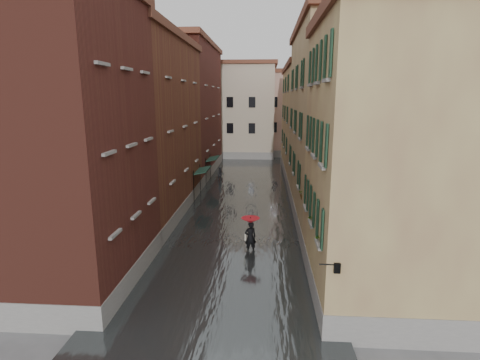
% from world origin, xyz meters
% --- Properties ---
extents(ground, '(120.00, 120.00, 0.00)m').
position_xyz_m(ground, '(0.00, 0.00, 0.00)').
color(ground, '#5C5D5F').
rests_on(ground, ground).
extents(floodwater, '(10.00, 60.00, 0.20)m').
position_xyz_m(floodwater, '(0.00, 13.00, 0.10)').
color(floodwater, '#3E4344').
rests_on(floodwater, ground).
extents(building_left_near, '(6.00, 8.00, 13.00)m').
position_xyz_m(building_left_near, '(-7.00, -2.00, 6.50)').
color(building_left_near, brown).
rests_on(building_left_near, ground).
extents(building_left_mid, '(6.00, 14.00, 12.50)m').
position_xyz_m(building_left_mid, '(-7.00, 9.00, 6.25)').
color(building_left_mid, brown).
rests_on(building_left_mid, ground).
extents(building_left_far, '(6.00, 16.00, 14.00)m').
position_xyz_m(building_left_far, '(-7.00, 24.00, 7.00)').
color(building_left_far, brown).
rests_on(building_left_far, ground).
extents(building_right_near, '(6.00, 8.00, 11.50)m').
position_xyz_m(building_right_near, '(7.00, -2.00, 5.75)').
color(building_right_near, '#946E4C').
rests_on(building_right_near, ground).
extents(building_right_mid, '(6.00, 14.00, 13.00)m').
position_xyz_m(building_right_mid, '(7.00, 9.00, 6.50)').
color(building_right_mid, tan).
rests_on(building_right_mid, ground).
extents(building_right_far, '(6.00, 16.00, 11.50)m').
position_xyz_m(building_right_far, '(7.00, 24.00, 5.75)').
color(building_right_far, '#946E4C').
rests_on(building_right_far, ground).
extents(building_end_cream, '(12.00, 9.00, 13.00)m').
position_xyz_m(building_end_cream, '(-3.00, 38.00, 6.50)').
color(building_end_cream, '#B9AD93').
rests_on(building_end_cream, ground).
extents(building_end_pink, '(10.00, 9.00, 12.00)m').
position_xyz_m(building_end_pink, '(6.00, 40.00, 6.00)').
color(building_end_pink, tan).
rests_on(building_end_pink, ground).
extents(awning_near, '(1.09, 3.11, 2.80)m').
position_xyz_m(awning_near, '(-3.48, 13.19, 2.47)').
color(awning_near, '#163326').
rests_on(awning_near, ground).
extents(awning_far, '(1.09, 2.95, 2.80)m').
position_xyz_m(awning_far, '(-3.49, 19.44, 2.47)').
color(awning_far, '#163326').
rests_on(awning_far, ground).
extents(wall_lantern, '(0.71, 0.22, 0.35)m').
position_xyz_m(wall_lantern, '(4.33, -6.00, 3.01)').
color(wall_lantern, black).
rests_on(wall_lantern, ground).
extents(window_planters, '(0.59, 7.99, 0.84)m').
position_xyz_m(window_planters, '(4.12, -0.96, 3.51)').
color(window_planters, brown).
rests_on(window_planters, ground).
extents(pedestrian_main, '(1.06, 1.06, 2.06)m').
position_xyz_m(pedestrian_main, '(1.11, 1.96, 1.28)').
color(pedestrian_main, black).
rests_on(pedestrian_main, ground).
extents(pedestrian_far, '(0.89, 0.78, 1.55)m').
position_xyz_m(pedestrian_far, '(-2.74, 19.93, 0.77)').
color(pedestrian_far, black).
rests_on(pedestrian_far, ground).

